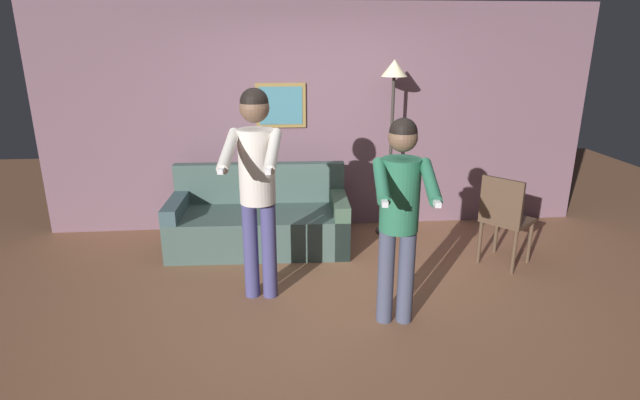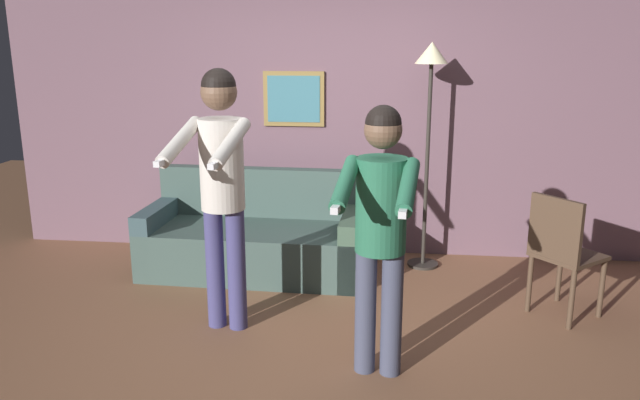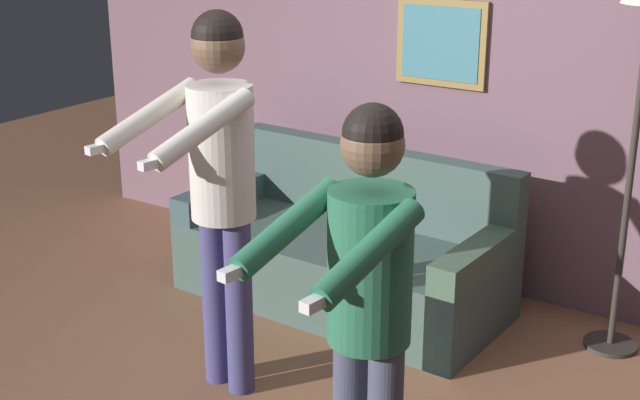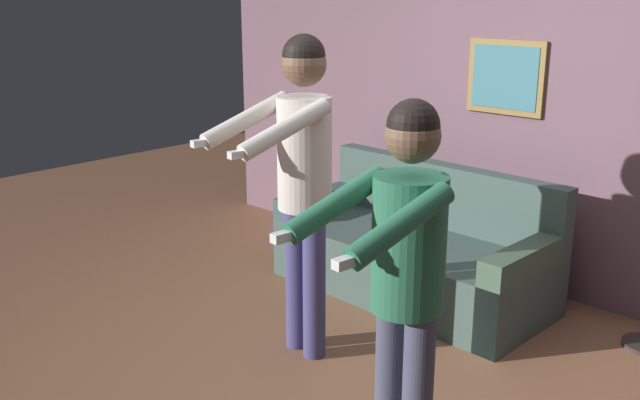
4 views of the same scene
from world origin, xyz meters
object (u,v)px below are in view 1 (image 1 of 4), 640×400
at_px(person_standing_right, 400,205).
at_px(dining_chair_distant, 504,216).
at_px(torchiere_lamp, 393,97).
at_px(person_standing_left, 257,174).
at_px(couch, 260,223).

relative_size(person_standing_right, dining_chair_distant, 1.78).
bearing_deg(torchiere_lamp, dining_chair_distant, -46.87).
xyz_separation_m(person_standing_right, dining_chair_distant, (1.31, 0.96, -0.47)).
relative_size(torchiere_lamp, person_standing_right, 1.20).
relative_size(torchiere_lamp, person_standing_left, 1.09).
xyz_separation_m(couch, person_standing_right, (1.12, -1.67, 0.72)).
distance_m(torchiere_lamp, dining_chair_distant, 1.73).
distance_m(person_standing_left, person_standing_right, 1.21).
height_order(person_standing_left, dining_chair_distant, person_standing_left).
height_order(person_standing_left, person_standing_right, person_standing_left).
bearing_deg(torchiere_lamp, person_standing_left, -135.37).
relative_size(torchiere_lamp, dining_chair_distant, 2.14).
bearing_deg(person_standing_right, couch, 123.97).
bearing_deg(person_standing_left, dining_chair_distant, 10.55).
height_order(couch, person_standing_right, person_standing_right).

